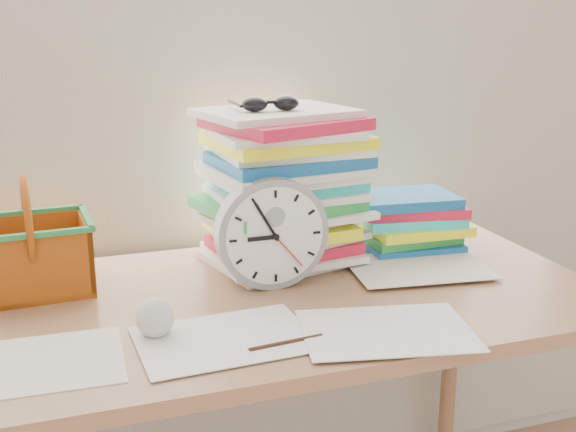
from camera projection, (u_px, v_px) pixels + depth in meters
name	position (u px, v px, depth m)	size (l,w,h in m)	color
curtain	(211.00, 15.00, 1.67)	(2.40, 0.01, 2.50)	beige
desk	(261.00, 329.00, 1.49)	(1.40, 0.70, 0.75)	#946745
paper_stack	(284.00, 187.00, 1.63)	(0.35, 0.29, 0.35)	white
clock	(272.00, 233.00, 1.49)	(0.23, 0.23, 0.05)	gray
sunglasses	(270.00, 104.00, 1.54)	(0.14, 0.12, 0.04)	black
book_stack	(410.00, 222.00, 1.73)	(0.27, 0.21, 0.14)	white
basket	(29.00, 236.00, 1.46)	(0.24, 0.19, 0.24)	#B85612
crumpled_ball	(154.00, 318.00, 1.28)	(0.07, 0.07, 0.07)	silver
pen	(286.00, 343.00, 1.25)	(0.01, 0.01, 0.14)	black
scattered_papers	(261.00, 293.00, 1.47)	(1.26, 0.42, 0.02)	white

